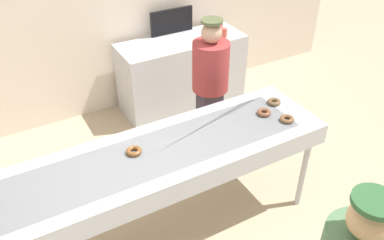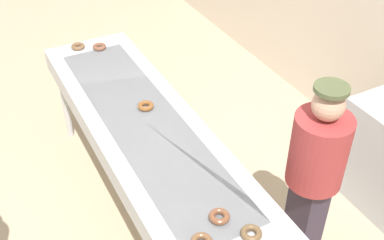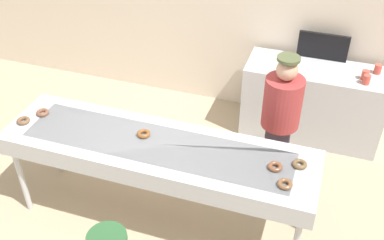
% 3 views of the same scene
% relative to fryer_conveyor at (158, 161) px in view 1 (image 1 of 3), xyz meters
% --- Properties ---
extents(ground_plane, '(16.00, 16.00, 0.00)m').
position_rel_fryer_conveyor_xyz_m(ground_plane, '(0.00, 0.00, -0.88)').
color(ground_plane, tan).
extents(fryer_conveyor, '(2.92, 0.78, 0.98)m').
position_rel_fryer_conveyor_xyz_m(fryer_conveyor, '(0.00, 0.00, 0.00)').
color(fryer_conveyor, '#B7BABF').
rests_on(fryer_conveyor, ground).
extents(chocolate_donut_1, '(0.18, 0.18, 0.04)m').
position_rel_fryer_conveyor_xyz_m(chocolate_donut_1, '(1.07, 0.02, 0.11)').
color(chocolate_donut_1, brown).
rests_on(chocolate_donut_1, fryer_conveyor).
extents(chocolate_donut_2, '(0.15, 0.15, 0.04)m').
position_rel_fryer_conveyor_xyz_m(chocolate_donut_2, '(1.18, -0.16, 0.11)').
color(chocolate_donut_2, brown).
rests_on(chocolate_donut_2, fryer_conveyor).
extents(chocolate_donut_4, '(0.15, 0.15, 0.04)m').
position_rel_fryer_conveyor_xyz_m(chocolate_donut_4, '(-0.16, 0.08, 0.11)').
color(chocolate_donut_4, brown).
rests_on(chocolate_donut_4, fryer_conveyor).
extents(chocolate_donut_5, '(0.14, 0.14, 0.04)m').
position_rel_fryer_conveyor_xyz_m(chocolate_donut_5, '(1.26, 0.12, 0.11)').
color(chocolate_donut_5, brown).
rests_on(chocolate_donut_5, fryer_conveyor).
extents(worker_baker, '(0.38, 0.38, 1.62)m').
position_rel_fryer_conveyor_xyz_m(worker_baker, '(0.99, 0.81, 0.06)').
color(worker_baker, '#332A37').
rests_on(worker_baker, ground).
extents(prep_counter, '(1.64, 0.63, 0.94)m').
position_rel_fryer_conveyor_xyz_m(prep_counter, '(1.24, 1.92, -0.42)').
color(prep_counter, '#B7BABF').
rests_on(prep_counter, ground).
extents(paper_cup_0, '(0.08, 0.08, 0.11)m').
position_rel_fryer_conveyor_xyz_m(paper_cup_0, '(1.77, 1.75, 0.11)').
color(paper_cup_0, '#CC4C3F').
rests_on(paper_cup_0, prep_counter).
extents(paper_cup_1, '(0.08, 0.08, 0.11)m').
position_rel_fryer_conveyor_xyz_m(paper_cup_1, '(1.88, 2.03, 0.11)').
color(paper_cup_1, '#CC4C3F').
rests_on(paper_cup_1, prep_counter).
extents(paper_cup_2, '(0.08, 0.08, 0.11)m').
position_rel_fryer_conveyor_xyz_m(paper_cup_2, '(1.75, 1.85, 0.11)').
color(paper_cup_2, '#CC4C3F').
rests_on(paper_cup_2, prep_counter).
extents(menu_display, '(0.59, 0.04, 0.32)m').
position_rel_fryer_conveyor_xyz_m(menu_display, '(1.24, 2.18, 0.21)').
color(menu_display, black).
rests_on(menu_display, prep_counter).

